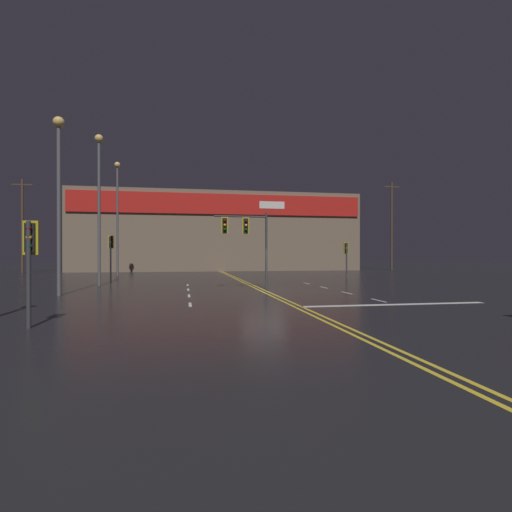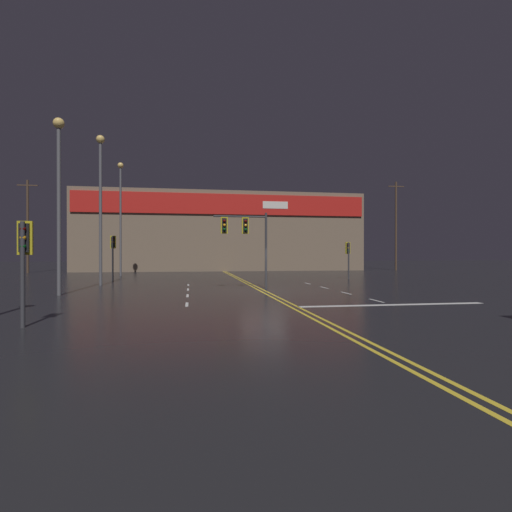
% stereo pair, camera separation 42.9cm
% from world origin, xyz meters
% --- Properties ---
extents(ground_plane, '(200.00, 200.00, 0.00)m').
position_xyz_m(ground_plane, '(0.00, 0.00, 0.00)').
color(ground_plane, black).
extents(road_markings, '(12.63, 60.00, 0.01)m').
position_xyz_m(road_markings, '(0.73, -1.18, 0.00)').
color(road_markings, gold).
rests_on(road_markings, ground).
extents(traffic_signal_median, '(3.24, 0.36, 4.63)m').
position_xyz_m(traffic_signal_median, '(-0.93, 1.39, 3.48)').
color(traffic_signal_median, '#38383D').
rests_on(traffic_signal_median, ground).
extents(traffic_signal_corner_northeast, '(0.42, 0.36, 3.14)m').
position_xyz_m(traffic_signal_corner_northeast, '(9.13, 9.78, 2.30)').
color(traffic_signal_corner_northeast, '#38383D').
rests_on(traffic_signal_corner_northeast, ground).
extents(traffic_signal_corner_northwest, '(0.42, 0.36, 3.56)m').
position_xyz_m(traffic_signal_corner_northwest, '(-10.07, 10.10, 2.61)').
color(traffic_signal_corner_northwest, '#38383D').
rests_on(traffic_signal_corner_northwest, ground).
extents(traffic_signal_corner_southwest, '(0.42, 0.36, 3.09)m').
position_xyz_m(traffic_signal_corner_southwest, '(-8.87, -9.85, 2.26)').
color(traffic_signal_corner_southwest, '#38383D').
rests_on(traffic_signal_corner_southwest, ground).
extents(streetlight_near_left, '(0.56, 0.56, 9.10)m').
position_xyz_m(streetlight_near_left, '(-10.75, -0.59, 5.84)').
color(streetlight_near_left, '#59595E').
rests_on(streetlight_near_left, ground).
extents(streetlight_near_right, '(0.56, 0.56, 11.09)m').
position_xyz_m(streetlight_near_right, '(-10.86, 18.26, 6.92)').
color(streetlight_near_right, '#59595E').
rests_on(streetlight_near_right, ground).
extents(streetlight_far_left, '(0.56, 0.56, 10.16)m').
position_xyz_m(streetlight_far_left, '(-10.11, 5.93, 6.42)').
color(streetlight_far_left, '#59595E').
rests_on(streetlight_far_left, ground).
extents(building_backdrop, '(36.45, 10.23, 10.02)m').
position_xyz_m(building_backdrop, '(0.00, 31.64, 5.03)').
color(building_backdrop, '#7A6651').
rests_on(building_backdrop, ground).
extents(utility_pole_row, '(47.31, 0.26, 11.67)m').
position_xyz_m(utility_pole_row, '(1.23, 26.60, 5.77)').
color(utility_pole_row, '#4C3828').
rests_on(utility_pole_row, ground).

